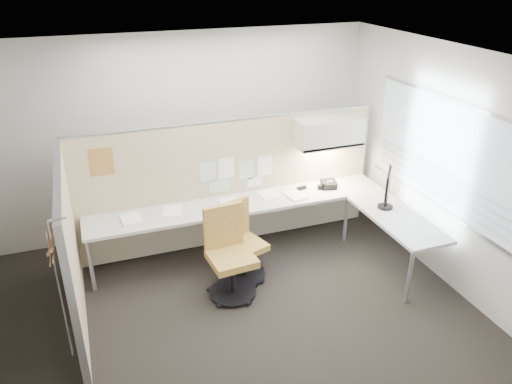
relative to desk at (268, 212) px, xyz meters
name	(u,v)px	position (x,y,z in m)	size (l,w,h in m)	color
floor	(226,317)	(-0.93, -1.13, -0.61)	(5.50, 4.50, 0.01)	black
ceiling	(218,63)	(-0.93, -1.13, 2.20)	(5.50, 4.50, 0.01)	white
wall_back	(177,136)	(-0.93, 1.12, 0.80)	(5.50, 0.02, 2.80)	beige
wall_front	(327,361)	(-0.93, -3.38, 0.80)	(5.50, 0.02, 2.80)	beige
wall_right	(449,169)	(1.82, -1.13, 0.80)	(0.02, 4.50, 2.80)	beige
window_pane	(449,157)	(1.79, -1.13, 0.95)	(0.01, 2.80, 1.30)	#9CABB5
partition_back	(229,183)	(-0.38, 0.47, 0.27)	(4.10, 0.06, 1.75)	#C9B68B
partition_left	(72,252)	(-2.43, -0.63, 0.27)	(0.06, 2.20, 1.75)	#C9B68B
desk	(268,212)	(0.00, 0.00, 0.00)	(4.00, 2.07, 0.73)	beige
overhead_bin	(329,132)	(0.97, 0.26, 0.91)	(0.90, 0.36, 0.38)	beige
task_light_strip	(328,147)	(0.97, 0.26, 0.70)	(0.60, 0.06, 0.02)	#FFEABF
pinned_papers	(236,173)	(-0.30, 0.44, 0.43)	(1.01, 0.00, 0.47)	#8CBF8C
poster	(102,162)	(-1.98, 0.44, 0.82)	(0.28, 0.00, 0.35)	orange
chair_left	(241,244)	(-0.51, -0.39, -0.15)	(0.57, 0.59, 0.97)	black
chair_right	(229,255)	(-0.75, -0.67, -0.10)	(0.56, 0.57, 1.07)	black
monitor	(388,187)	(1.37, -0.62, 0.42)	(0.32, 0.39, 0.50)	black
phone	(328,184)	(0.96, 0.17, 0.18)	(0.24, 0.23, 0.12)	black
stapler	(302,188)	(0.59, 0.24, 0.15)	(0.14, 0.04, 0.05)	black
tape_dispenser	(321,187)	(0.85, 0.16, 0.16)	(0.10, 0.06, 0.06)	black
coat_hook	(54,259)	(-2.51, -1.63, 0.82)	(0.18, 0.44, 1.32)	silver
paper_stack_0	(131,219)	(-1.74, 0.15, 0.14)	(0.23, 0.30, 0.03)	white
paper_stack_1	(172,211)	(-1.23, 0.19, 0.14)	(0.23, 0.30, 0.02)	white
paper_stack_2	(230,204)	(-0.48, 0.13, 0.14)	(0.23, 0.30, 0.03)	white
paper_stack_3	(268,195)	(0.09, 0.23, 0.14)	(0.23, 0.30, 0.02)	white
paper_stack_4	(296,196)	(0.43, 0.08, 0.14)	(0.23, 0.30, 0.02)	white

